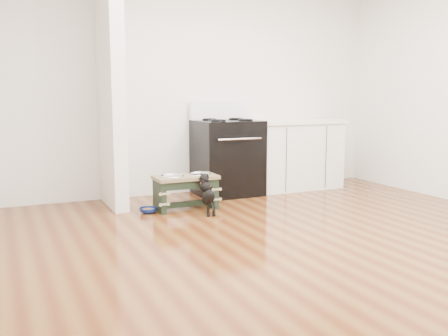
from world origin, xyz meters
The scene contains 8 objects.
ground centered at (0.00, 0.00, 0.00)m, with size 5.00×5.00×0.00m, color #4D220D.
room_shell centered at (0.00, 0.00, 1.62)m, with size 5.00×5.00×5.00m.
partition_wall centered at (-1.18, 2.10, 1.35)m, with size 0.15×0.80×2.70m, color silver.
oven_range centered at (0.25, 2.16, 0.48)m, with size 0.76×0.69×1.14m.
cabinet_run centered at (1.23, 2.18, 0.45)m, with size 1.24×0.64×0.91m.
dog_feeder centered at (-0.50, 1.60, 0.26)m, with size 0.67×0.36×0.38m.
puppy centered at (-0.38, 1.29, 0.23)m, with size 0.12×0.35×0.41m.
floor_bowl centered at (-0.93, 1.59, 0.03)m, with size 0.21×0.21×0.06m.
Camera 1 is at (-2.33, -3.39, 1.24)m, focal length 40.00 mm.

